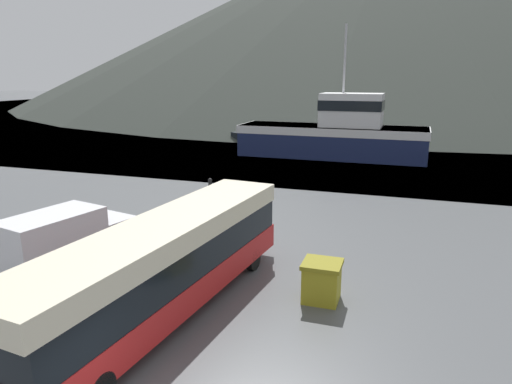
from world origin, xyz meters
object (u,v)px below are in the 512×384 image
tour_bus (167,262)px  small_boat (255,136)px  fishing_boat (335,133)px  delivery_van (65,235)px  storage_bin (322,281)px

tour_bus → small_boat: tour_bus is taller
fishing_boat → small_boat: bearing=52.1°
delivery_van → fishing_boat: fishing_boat is taller
tour_bus → small_boat: (-10.88, 41.38, -1.26)m
tour_bus → delivery_van: bearing=164.7°
fishing_boat → storage_bin: size_ratio=12.57×
delivery_van → storage_bin: size_ratio=4.16×
fishing_boat → storage_bin: bearing=-171.0°
storage_bin → small_boat: storage_bin is taller
tour_bus → small_boat: 42.81m
delivery_van → small_boat: size_ratio=1.05×
tour_bus → delivery_van: (-6.19, 2.42, -0.59)m
tour_bus → storage_bin: size_ratio=8.85×
delivery_van → storage_bin: delivery_van is taller
delivery_van → small_boat: delivery_van is taller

